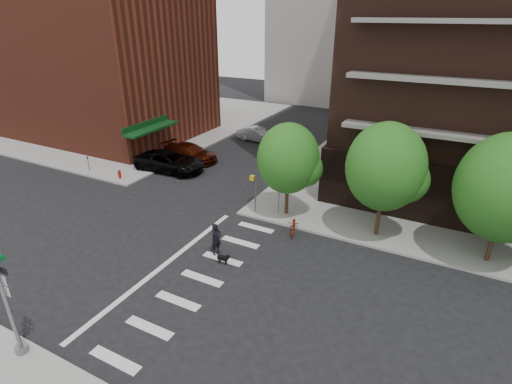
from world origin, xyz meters
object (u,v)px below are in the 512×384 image
object	(u,v)px
traffic_signal	(7,301)
dog_walker	(216,239)
fire_hydrant	(119,174)
parked_car_black	(170,161)
scooter	(294,226)
parked_car_silver	(257,135)
parked_car_maroon	(190,152)

from	to	relation	value
traffic_signal	dog_walker	world-z (taller)	traffic_signal
fire_hydrant	dog_walker	distance (m)	14.05
parked_car_black	traffic_signal	bearing A→B (deg)	-162.11
fire_hydrant	parked_car_black	bearing A→B (deg)	57.28
traffic_signal	scooter	size ratio (longest dim) A/B	3.13
fire_hydrant	parked_car_silver	xyz separation A→B (m)	(5.00, 14.69, 0.18)
traffic_signal	dog_walker	size ratio (longest dim) A/B	3.12
parked_car_maroon	parked_car_silver	world-z (taller)	parked_car_maroon
parked_car_black	scooter	distance (m)	14.43
traffic_signal	parked_car_maroon	xyz separation A→B (m)	(-7.73, 21.81, -1.92)
parked_car_silver	scooter	xyz separation A→B (m)	(10.88, -15.99, -0.23)
fire_hydrant	parked_car_maroon	size ratio (longest dim) A/B	0.14
parked_car_black	parked_car_maroon	world-z (taller)	parked_car_black
traffic_signal	fire_hydrant	bearing A→B (deg)	123.26
parked_car_silver	scooter	distance (m)	19.34
fire_hydrant	scooter	size ratio (longest dim) A/B	0.38
parked_car_black	parked_car_silver	distance (m)	11.43
traffic_signal	scooter	world-z (taller)	traffic_signal
fire_hydrant	traffic_signal	bearing A→B (deg)	-56.74
fire_hydrant	parked_car_silver	world-z (taller)	parked_car_silver
traffic_signal	fire_hydrant	xyz separation A→B (m)	(-10.03, 15.29, -2.15)
fire_hydrant	parked_car_black	world-z (taller)	parked_car_black
traffic_signal	scooter	bearing A→B (deg)	67.33
fire_hydrant	parked_car_black	distance (m)	4.27
scooter	dog_walker	world-z (taller)	dog_walker
traffic_signal	parked_car_black	distance (m)	20.48
fire_hydrant	parked_car_maroon	xyz separation A→B (m)	(2.30, 6.51, 0.23)
traffic_signal	parked_car_black	xyz separation A→B (m)	(-7.73, 18.87, -1.84)
fire_hydrant	parked_car_silver	distance (m)	15.52
parked_car_black	dog_walker	bearing A→B (deg)	-134.90
fire_hydrant	parked_car_maroon	world-z (taller)	parked_car_maroon
parked_car_maroon	fire_hydrant	bearing A→B (deg)	163.74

